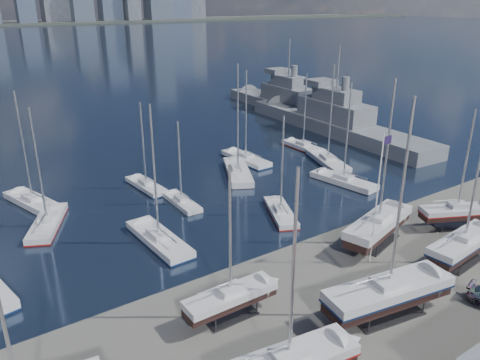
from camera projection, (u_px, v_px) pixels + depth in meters
ground at (366, 289)px, 41.81m from camera, size 1400.00×1400.00×0.00m
sailboat_cradle_2 at (231, 297)px, 37.43m from camera, size 7.93×2.26×13.15m
sailboat_cradle_3 at (388, 292)px, 37.65m from camera, size 11.63×5.00×18.03m
sailboat_cradle_4 at (378, 224)px, 49.16m from camera, size 11.10×5.72×17.34m
sailboat_cradle_5 at (464, 244)px, 45.44m from camera, size 9.99×3.55×15.85m
sailboat_cradle_6 at (457, 212)px, 52.61m from camera, size 8.47×5.72×13.60m
sailboat_moored_1 at (48, 224)px, 53.30m from camera, size 6.68×9.86×14.43m
sailboat_moored_2 at (33, 203)px, 58.87m from camera, size 5.47×10.41×15.13m
sailboat_moored_3 at (159, 241)px, 49.62m from camera, size 3.30×10.59×15.70m
sailboat_moored_4 at (182, 202)px, 59.06m from camera, size 2.29×7.52×11.28m
sailboat_moored_5 at (146, 186)px, 64.19m from camera, size 2.92×8.53×12.54m
sailboat_moored_6 at (281, 213)px, 56.07m from camera, size 5.82×8.79×12.82m
sailboat_moored_7 at (238, 173)px, 68.99m from camera, size 7.87×11.45×16.96m
sailboat_moored_8 at (246, 160)px, 75.04m from camera, size 3.16×10.17×15.07m
sailboat_moored_9 at (343, 182)px, 65.79m from camera, size 4.23×10.15×14.86m
sailboat_moored_10 at (328, 162)px, 73.86m from camera, size 6.51×11.22×16.20m
sailboat_moored_11 at (303, 147)px, 81.38m from camera, size 2.69×9.14×13.61m
naval_ship_east at (334, 124)px, 91.64m from camera, size 10.31×46.60×18.16m
naval_ship_west at (287, 104)px, 108.71m from camera, size 9.54×42.44×17.79m
flagpole at (378, 191)px, 43.51m from camera, size 1.15×0.12×13.07m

